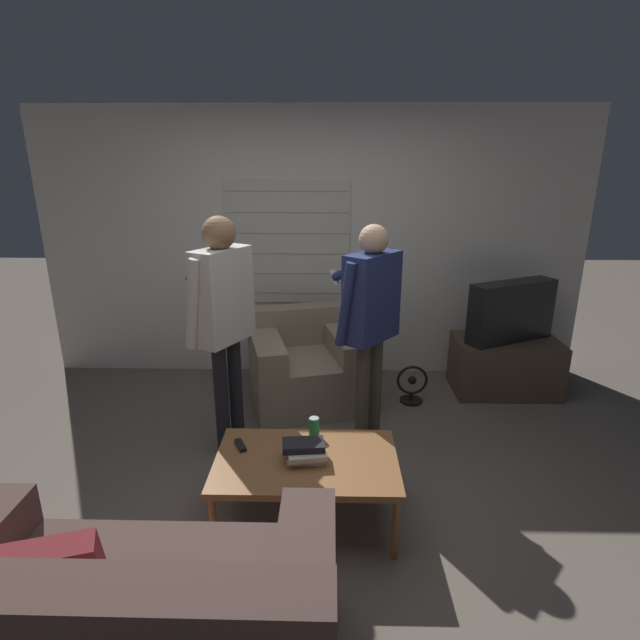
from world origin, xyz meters
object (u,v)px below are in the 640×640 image
Objects in this scene: tv at (511,311)px; floor_fan at (412,386)px; couch_blue at (120,640)px; person_left_standing at (222,307)px; armchair_beige at (305,366)px; person_right_standing at (370,310)px; book_stack at (305,451)px; spare_remote at (241,445)px; coffee_table at (306,464)px; soda_can at (314,427)px.

floor_fan is (-0.89, -0.24, -0.63)m from tv.
person_left_standing reaches higher than couch_blue.
armchair_beige is 0.67× the size of person_right_standing.
couch_blue is 6.12× the size of book_stack.
book_stack reaches higher than floor_fan.
spare_remote is at bearing 63.64° from armchair_beige.
person_left_standing reaches higher than tv.
armchair_beige is 4.14× the size of book_stack.
tv reaches higher than book_stack.
coffee_table is 0.09m from book_stack.
soda_can is (0.04, 0.25, 0.10)m from coffee_table.
person_right_standing is 4.79× the size of floor_fan.
book_stack is (0.08, -1.60, 0.15)m from armchair_beige.
floor_fan is at bearing 5.25° from person_right_standing.
coffee_table is 1.80m from floor_fan.
person_left_standing is at bearing -152.19° from floor_fan.
person_left_standing is 12.86× the size of spare_remote.
tv reaches higher than coffee_table.
soda_can is 1.58m from floor_fan.
book_stack reaches higher than coffee_table.
floor_fan is at bearing -10.69° from tv.
spare_remote is (-0.40, 0.12, -0.04)m from book_stack.
person_right_standing reaches higher than spare_remote.
book_stack is (0.66, 1.07, 0.15)m from couch_blue.
person_left_standing is at bearing 81.62° from spare_remote.
book_stack is at bearing -113.28° from person_left_standing.
person_right_standing is at bearing 59.58° from soda_can.
person_right_standing is at bearing 7.97° from tv.
person_left_standing reaches higher than soda_can.
armchair_beige is at bearing 92.89° from book_stack.
book_stack reaches higher than spare_remote.
spare_remote is (-0.82, -0.79, -0.62)m from person_right_standing.
soda_can is at bearing 62.58° from couch_blue.
soda_can is (0.04, 0.26, 0.01)m from book_stack.
coffee_table is 0.27m from soda_can.
coffee_table is at bearing 19.76° from tv.
soda_can reaches higher than book_stack.
soda_can is at bearing 16.06° from tv.
armchair_beige is at bearing 75.94° from person_right_standing.
armchair_beige is 8.79× the size of soda_can.
tv reaches higher than couch_blue.
person_right_standing is (0.50, -0.69, 0.73)m from armchair_beige.
couch_blue reaches higher than spare_remote.
couch_blue is 1.27m from book_stack.
person_right_standing is 1.30m from spare_remote.
floor_fan is at bearing -33.00° from person_left_standing.
person_right_standing reaches higher than soda_can.
armchair_beige is 1.24m from person_left_standing.
tv is 1.64m from person_right_standing.
coffee_table is at bearing -98.56° from soda_can.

